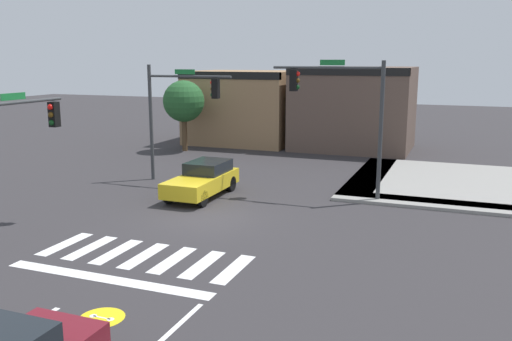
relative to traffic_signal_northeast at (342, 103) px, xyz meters
The scene contains 10 objects.
ground_plane 7.83m from the traffic_signal_northeast, 130.68° to the right, with size 120.00×120.00×0.00m, color #302D30.
crosswalk_near 11.23m from the traffic_signal_northeast, 114.26° to the right, with size 6.78×2.41×0.01m.
bike_detector_marking 14.46m from the traffic_signal_northeast, 102.10° to the right, with size 1.13×1.13×0.01m.
curb_corner_northeast 7.46m from the traffic_signal_northeast, 46.52° to the left, with size 10.00×10.60×0.15m.
storefront_row 15.52m from the traffic_signal_northeast, 113.40° to the left, with size 16.00×6.36×5.66m.
traffic_signal_northeast is the anchor object (origin of this frame).
traffic_signal_southwest 13.29m from the traffic_signal_northeast, 135.70° to the right, with size 0.32×4.30×5.24m.
traffic_signal_northwest 8.43m from the traffic_signal_northeast, behind, with size 4.62×0.32×5.93m.
car_yellow 7.15m from the traffic_signal_northeast, 163.29° to the right, with size 1.85×4.50×1.54m.
roadside_tree 15.67m from the traffic_signal_northeast, 144.70° to the left, with size 2.80×2.80×4.80m.
Camera 1 is at (9.30, -18.64, 6.21)m, focal length 38.13 mm.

